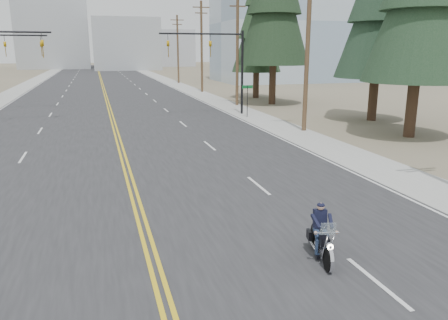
% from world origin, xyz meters
% --- Properties ---
extents(road, '(20.00, 200.00, 0.01)m').
position_xyz_m(road, '(0.00, 70.00, 0.01)').
color(road, '#303033').
rests_on(road, ground).
extents(sidewalk_left, '(3.00, 200.00, 0.01)m').
position_xyz_m(sidewalk_left, '(-11.50, 70.00, 0.01)').
color(sidewalk_left, '#A5A5A0').
rests_on(sidewalk_left, ground).
extents(sidewalk_right, '(3.00, 200.00, 0.01)m').
position_xyz_m(sidewalk_right, '(11.50, 70.00, 0.01)').
color(sidewalk_right, '#A5A5A0').
rests_on(sidewalk_right, ground).
extents(traffic_mast_right, '(7.10, 0.26, 7.00)m').
position_xyz_m(traffic_mast_right, '(8.98, 32.00, 4.94)').
color(traffic_mast_right, black).
rests_on(traffic_mast_right, ground).
extents(street_sign, '(0.90, 0.06, 2.62)m').
position_xyz_m(street_sign, '(10.80, 30.00, 1.80)').
color(street_sign, black).
rests_on(street_sign, ground).
extents(utility_pole_b, '(2.20, 0.30, 11.50)m').
position_xyz_m(utility_pole_b, '(12.50, 23.00, 5.98)').
color(utility_pole_b, brown).
rests_on(utility_pole_b, ground).
extents(utility_pole_c, '(2.20, 0.30, 11.00)m').
position_xyz_m(utility_pole_c, '(12.50, 38.00, 5.73)').
color(utility_pole_c, brown).
rests_on(utility_pole_c, ground).
extents(utility_pole_d, '(2.20, 0.30, 11.50)m').
position_xyz_m(utility_pole_d, '(12.50, 53.00, 5.98)').
color(utility_pole_d, brown).
rests_on(utility_pole_d, ground).
extents(utility_pole_e, '(2.20, 0.30, 11.00)m').
position_xyz_m(utility_pole_e, '(12.50, 70.00, 5.73)').
color(utility_pole_e, brown).
rests_on(utility_pole_e, ground).
extents(glass_building, '(24.00, 16.00, 20.00)m').
position_xyz_m(glass_building, '(32.00, 70.00, 10.00)').
color(glass_building, '#9EB5CC').
rests_on(glass_building, ground).
extents(haze_bldg_b, '(18.00, 14.00, 14.00)m').
position_xyz_m(haze_bldg_b, '(8.00, 125.00, 7.00)').
color(haze_bldg_b, '#ADB2B7').
rests_on(haze_bldg_b, ground).
extents(haze_bldg_c, '(16.00, 12.00, 18.00)m').
position_xyz_m(haze_bldg_c, '(40.00, 110.00, 9.00)').
color(haze_bldg_c, '#B7BCC6').
rests_on(haze_bldg_c, ground).
extents(haze_bldg_d, '(20.00, 15.00, 26.00)m').
position_xyz_m(haze_bldg_d, '(-12.00, 140.00, 13.00)').
color(haze_bldg_d, '#ADB2B7').
rests_on(haze_bldg_d, ground).
extents(haze_bldg_e, '(14.00, 14.00, 12.00)m').
position_xyz_m(haze_bldg_e, '(25.00, 150.00, 6.00)').
color(haze_bldg_e, '#B7BCC6').
rests_on(haze_bldg_e, ground).
extents(motorcyclist, '(1.24, 2.04, 1.49)m').
position_xyz_m(motorcyclist, '(4.32, 5.52, 0.74)').
color(motorcyclist, black).
rests_on(motorcyclist, ground).
extents(conifer_far, '(5.60, 5.60, 14.99)m').
position_xyz_m(conifer_far, '(16.79, 44.08, 8.60)').
color(conifer_far, '#382619').
rests_on(conifer_far, ground).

